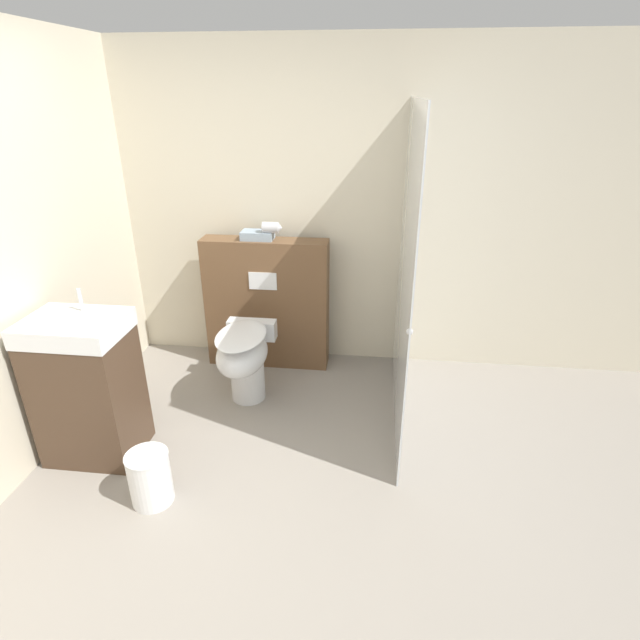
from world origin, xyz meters
The scene contains 9 objects.
ground_plane centered at (0.00, 0.00, 0.00)m, with size 12.00×12.00×0.00m, color gray.
wall_back centered at (0.00, 2.02, 1.25)m, with size 8.00×0.06×2.50m.
partition_panel centered at (-0.31, 1.81, 0.54)m, with size 1.00×0.22×1.08m.
shower_glass centered at (0.76, 1.21, 1.04)m, with size 0.04×1.57×2.09m.
toilet centered at (-0.35, 1.20, 0.37)m, with size 0.37×0.63×0.58m.
sink_vanity centered at (-1.15, 0.53, 0.47)m, with size 0.56×0.43×1.08m.
hair_drier centered at (-0.23, 1.79, 1.18)m, with size 0.15×0.09×0.15m.
folded_towel centered at (-0.36, 1.82, 1.11)m, with size 0.25×0.15×0.06m.
waste_bin centered at (-0.63, 0.16, 0.16)m, with size 0.24×0.24×0.32m.
Camera 1 is at (0.57, -1.87, 2.12)m, focal length 28.00 mm.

